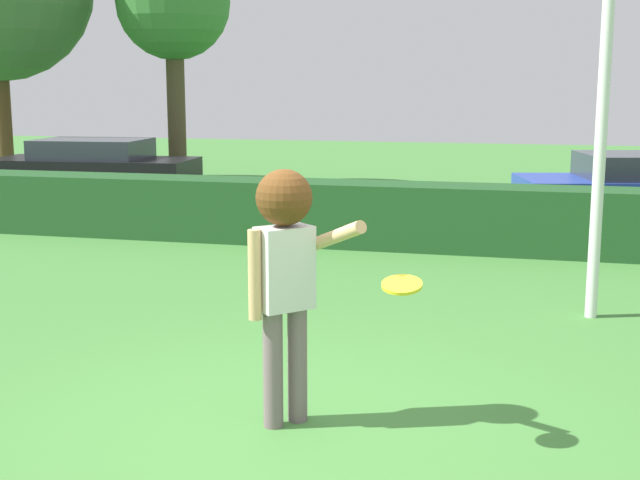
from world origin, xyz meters
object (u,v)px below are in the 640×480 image
at_px(frisbee, 402,285).
at_px(parked_car_black, 93,166).
at_px(person, 285,258).
at_px(oak_tree, 173,6).

relative_size(frisbee, parked_car_black, 0.06).
relative_size(person, parked_car_black, 0.42).
height_order(person, parked_car_black, person).
relative_size(parked_car_black, oak_tree, 0.79).
distance_m(frisbee, oak_tree, 15.51).
distance_m(frisbee, parked_car_black, 13.57).
xyz_separation_m(person, frisbee, (0.84, -0.22, -0.09)).
relative_size(person, frisbee, 6.87).
bearing_deg(parked_car_black, frisbee, -53.09).
height_order(frisbee, oak_tree, oak_tree).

